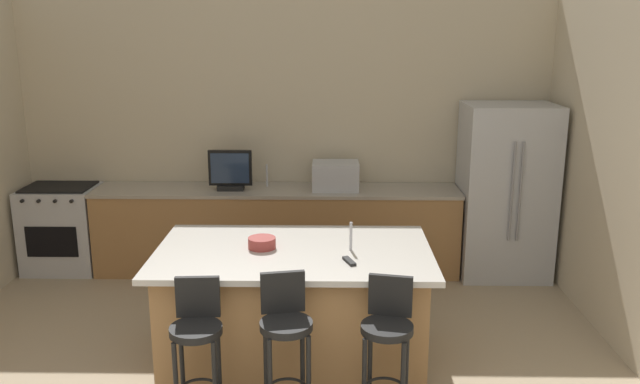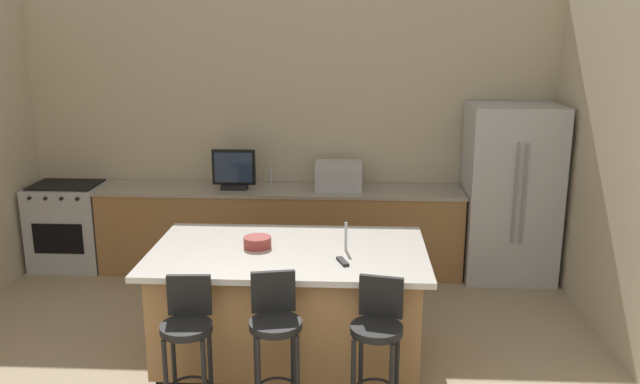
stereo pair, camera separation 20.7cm
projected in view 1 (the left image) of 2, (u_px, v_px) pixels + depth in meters
The scene contains 14 objects.
wall_back at pixel (285, 131), 7.06m from camera, with size 6.13×0.12×2.92m, color beige.
counter_back at pixel (277, 230), 6.94m from camera, with size 3.82×0.62×0.90m.
kitchen_island at pixel (294, 305), 5.04m from camera, with size 2.08×1.25×0.92m.
refrigerator at pixel (505, 191), 6.74m from camera, with size 0.91×0.76×1.80m.
range_oven at pixel (63, 228), 6.98m from camera, with size 0.76×0.63×0.92m.
microwave at pixel (336, 176), 6.79m from camera, with size 0.48×0.36×0.29m, color #B7BABF.
tv_monitor at pixel (230, 172), 6.74m from camera, with size 0.45×0.16×0.42m.
sink_faucet_back at pixel (267, 175), 6.90m from camera, with size 0.02×0.02×0.24m, color #B2B2B7.
sink_faucet_island at pixel (351, 236), 4.89m from camera, with size 0.02×0.02×0.22m, color #B2B2B7.
bar_stool_left at pixel (197, 340), 4.23m from camera, with size 0.34×0.35×0.97m.
bar_stool_center at pixel (286, 337), 4.20m from camera, with size 0.35×0.36×1.02m.
bar_stool_right at pixel (387, 338), 4.24m from camera, with size 0.35×0.36×0.98m.
fruit_bowl at pixel (262, 243), 4.96m from camera, with size 0.21×0.21×0.08m, color #993833.
tv_remote at pixel (349, 261), 4.66m from camera, with size 0.04×0.17×0.02m, color black.
Camera 1 is at (0.49, -2.41, 2.55)m, focal length 36.65 mm.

